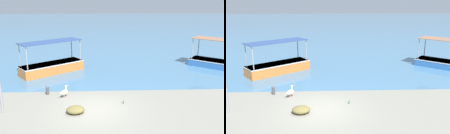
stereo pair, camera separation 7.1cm
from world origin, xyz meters
TOP-DOWN VIEW (x-y plane):
  - ground at (0.00, 0.00)m, footprint 120.00×120.00m
  - harbor_water at (0.00, 48.00)m, footprint 110.00×90.00m
  - fishing_boat_outer at (11.56, 8.26)m, footprint 5.48×5.11m
  - fishing_boat_center at (-3.85, 7.64)m, footprint 5.32×4.70m
  - pelican at (-2.03, 1.93)m, footprint 0.61×0.68m
  - mooring_bollard at (-3.23, 2.51)m, footprint 0.22×0.22m
  - net_pile at (-1.11, -0.40)m, footprint 1.02×0.87m
  - glass_bottle at (1.69, 0.77)m, footprint 0.07×0.07m

SIDE VIEW (x-z plane):
  - ground at x=0.00m, z-range 0.00..0.00m
  - harbor_water at x=0.00m, z-range 0.00..0.00m
  - glass_bottle at x=1.69m, z-range -0.03..0.24m
  - net_pile at x=-1.11m, z-range 0.00..0.41m
  - mooring_bollard at x=-3.23m, z-range 0.02..0.61m
  - pelican at x=-2.03m, z-range -0.02..0.78m
  - fishing_boat_center at x=-3.85m, z-range -0.78..1.95m
  - fishing_boat_outer at x=11.56m, z-range -0.68..1.95m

